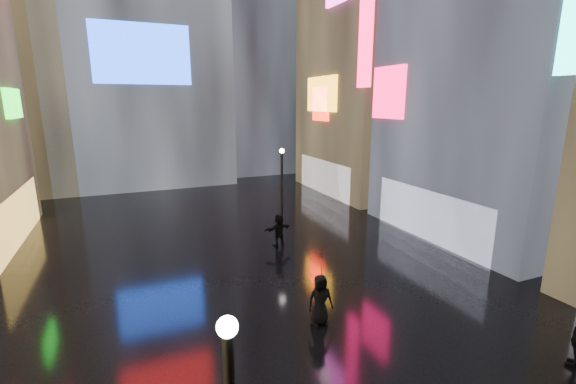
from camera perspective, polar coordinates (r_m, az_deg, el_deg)
ground at (r=21.88m, az=-8.26°, el=-8.38°), size 140.00×140.00×0.00m
building_right_far at (r=36.88m, az=13.06°, el=22.20°), size 10.28×12.00×28.00m
tower_flank_right at (r=48.68m, az=-6.36°, el=23.76°), size 12.00×12.00×34.00m
tower_flank_left at (r=43.02m, az=-36.75°, el=17.37°), size 10.00×10.00×26.00m
lamp_far at (r=24.27m, az=-0.91°, el=1.18°), size 0.30×0.30×5.20m
pedestrian_4 at (r=14.63m, az=4.80°, el=-15.61°), size 1.00×0.71×1.90m
pedestrian_5 at (r=21.89m, az=-1.35°, el=-5.68°), size 1.77×0.84×1.83m
umbrella_2 at (r=14.02m, az=4.91°, el=-10.60°), size 1.35×1.35×0.89m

